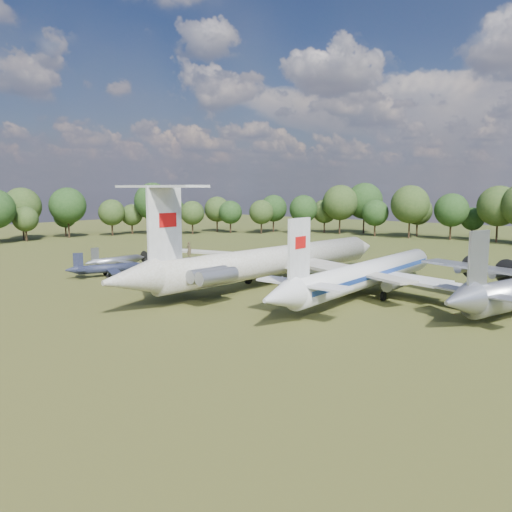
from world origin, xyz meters
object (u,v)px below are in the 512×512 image
Objects in this scene: small_prop_west at (108,270)px; person_on_il62 at (189,250)px; small_prop_northwest at (117,262)px; il62_airliner at (275,266)px; tu104_jet at (368,279)px.

person_on_il62 is (23.64, -4.46, 5.63)m from small_prop_west.
small_prop_west is 1.03× the size of small_prop_northwest.
il62_airliner is 29.58× the size of person_on_il62.
tu104_jet reaches higher than small_prop_northwest.
tu104_jet is at bearing -131.45° from person_on_il62.
small_prop_northwest is (-45.58, -6.48, -1.34)m from tu104_jet.
person_on_il62 reaches higher than small_prop_west.
small_prop_west is (-25.07, -11.37, -1.81)m from il62_airliner.
il62_airliner reaches higher than tu104_jet.
il62_airliner is 14.21m from tu104_jet.
small_prop_west is 8.96m from small_prop_northwest.
tu104_jet is at bearing 10.80° from il62_airliner.
il62_airliner is 27.59m from small_prop_west.
tu104_jet is 3.33× the size of small_prop_west.
small_prop_northwest is (-6.38, 6.29, -0.03)m from small_prop_west.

